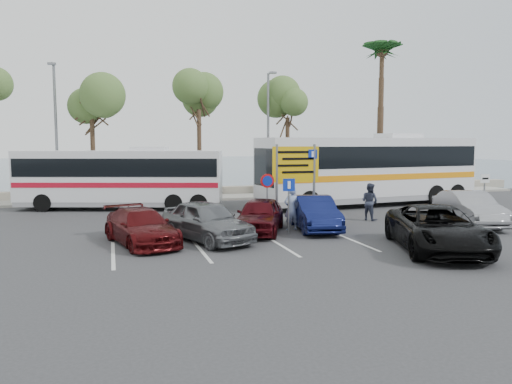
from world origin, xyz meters
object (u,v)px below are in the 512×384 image
object	(u,v)px
car_blue	(314,213)
pedestrian_far	(370,202)
car_silver_a	(207,221)
car_red	(260,215)
street_lamp_left	(56,126)
car_maroon	(141,227)
direction_sign	(296,170)
suv_black	(437,229)
pedestrian_near	(291,208)
coach_bus_right	(369,172)
coach_bus_left	(120,180)
street_lamp_right	(268,128)
car_silver_b	(469,208)

from	to	relation	value
car_blue	pedestrian_far	xyz separation A→B (m)	(3.55, 1.68, 0.17)
car_silver_a	car_red	distance (m)	2.65
street_lamp_left	car_maroon	xyz separation A→B (m)	(4.00, -13.04, -3.96)
car_maroon	car_silver_a	bearing A→B (deg)	-17.97
direction_sign	suv_black	world-z (taller)	direction_sign
pedestrian_near	coach_bus_right	bearing A→B (deg)	-141.64
coach_bus_right	car_red	distance (m)	11.07
car_silver_a	car_maroon	size ratio (longest dim) A/B	1.02
direction_sign	pedestrian_near	bearing A→B (deg)	-116.68
pedestrian_far	direction_sign	bearing A→B (deg)	64.21
car_blue	pedestrian_near	bearing A→B (deg)	176.27
coach_bus_left	suv_black	size ratio (longest dim) A/B	2.04
pedestrian_far	suv_black	bearing A→B (deg)	144.77
car_silver_a	pedestrian_far	world-z (taller)	pedestrian_far
direction_sign	car_maroon	world-z (taller)	direction_sign
direction_sign	coach_bus_left	size ratio (longest dim) A/B	0.32
direction_sign	pedestrian_far	size ratio (longest dim) A/B	2.04
suv_black	pedestrian_far	world-z (taller)	pedestrian_far
car_silver_a	car_blue	xyz separation A→B (m)	(4.80, 1.12, -0.05)
coach_bus_right	pedestrian_near	bearing A→B (deg)	-137.98
street_lamp_right	coach_bus_left	world-z (taller)	street_lamp_right
street_lamp_right	car_blue	xyz separation A→B (m)	(-1.80, -12.02, -3.89)
street_lamp_left	car_maroon	distance (m)	14.20
car_silver_a	car_maroon	bearing A→B (deg)	155.69
street_lamp_left	coach_bus_left	world-z (taller)	street_lamp_left
coach_bus_left	car_silver_a	size ratio (longest dim) A/B	2.51
direction_sign	car_red	xyz separation A→B (m)	(-2.20, -1.70, -1.71)
car_blue	pedestrian_far	size ratio (longest dim) A/B	2.45
coach_bus_right	car_blue	xyz separation A→B (m)	(-6.30, -6.74, -1.23)
coach_bus_right	car_red	bearing A→B (deg)	-142.23
street_lamp_left	car_silver_b	size ratio (longest dim) A/B	1.75
car_silver_a	car_silver_b	xyz separation A→B (m)	(11.86, 0.24, -0.01)
street_lamp_left	car_blue	bearing A→B (deg)	-47.02
suv_black	pedestrian_near	world-z (taller)	pedestrian_near
street_lamp_left	coach_bus_right	distance (m)	18.47
street_lamp_right	car_blue	distance (m)	12.76
car_silver_a	pedestrian_near	world-z (taller)	pedestrian_near
street_lamp_left	suv_black	distance (m)	22.12
street_lamp_left	pedestrian_far	bearing A→B (deg)	-35.04
car_blue	pedestrian_far	distance (m)	3.93
pedestrian_far	car_maroon	bearing A→B (deg)	78.62
car_maroon	pedestrian_near	xyz separation A→B (m)	(6.26, 1.24, 0.27)
street_lamp_left	car_red	size ratio (longest dim) A/B	1.90
direction_sign	car_maroon	distance (m)	7.72
car_blue	suv_black	size ratio (longest dim) A/B	0.78
car_red	direction_sign	bearing A→B (deg)	62.44
street_lamp_left	car_maroon	size ratio (longest dim) A/B	1.81
street_lamp_left	coach_bus_left	distance (m)	5.51
car_silver_b	pedestrian_near	world-z (taller)	pedestrian_near
car_silver_a	car_maroon	xyz separation A→B (m)	(-2.40, 0.10, -0.12)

